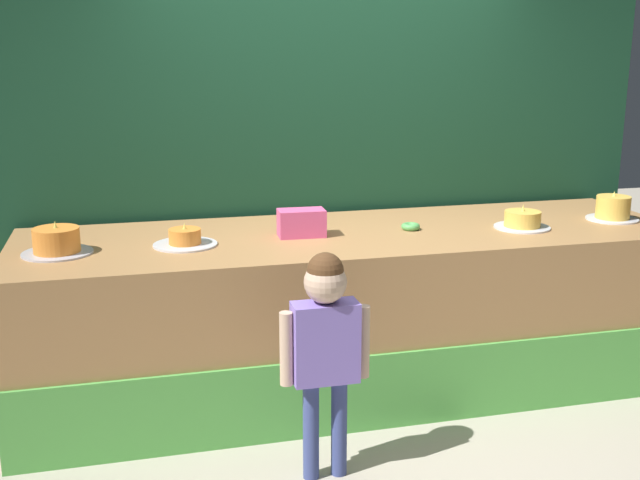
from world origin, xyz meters
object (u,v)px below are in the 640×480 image
pink_box (301,223)px  cake_center_right (522,220)px  child_figure (325,335)px  donut (411,227)px  cake_far_left (57,242)px  cake_center_left (185,239)px  cake_far_right (613,209)px

pink_box → cake_center_right: pink_box is taller
child_figure → donut: bearing=50.8°
cake_far_left → cake_center_right: cake_far_left is taller
donut → cake_far_left: cake_far_left is taller
cake_far_left → cake_center_left: bearing=1.1°
cake_center_left → cake_center_right: cake_center_right is taller
child_figure → pink_box: (0.10, 0.92, 0.31)m
donut → cake_center_right: size_ratio=0.33×
pink_box → cake_center_left: pink_box is taller
pink_box → cake_far_left: 1.30m
pink_box → donut: (0.65, -0.00, -0.06)m
pink_box → cake_far_left: cake_far_left is taller
donut → cake_center_right: 0.66m
child_figure → cake_far_left: cake_far_left is taller
child_figure → cake_center_left: child_figure is taller
pink_box → cake_center_left: (-0.65, -0.05, -0.04)m
donut → cake_far_right: bearing=-2.2°
pink_box → cake_center_left: 0.65m
cake_far_right → donut: bearing=177.8°
cake_center_left → cake_far_right: 2.59m
child_figure → cake_center_left: bearing=121.9°
cake_far_left → cake_far_right: size_ratio=1.14×
cake_center_left → pink_box: bearing=4.4°
cake_far_left → donut: bearing=1.8°
child_figure → cake_far_left: size_ratio=3.05×
cake_far_left → cake_center_left: cake_far_left is taller
pink_box → cake_far_right: 1.94m
cake_far_left → cake_center_right: (2.59, -0.06, -0.02)m
cake_center_right → cake_center_left: bearing=177.9°
pink_box → donut: pink_box is taller
child_figure → donut: 1.22m
child_figure → cake_far_right: 2.25m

